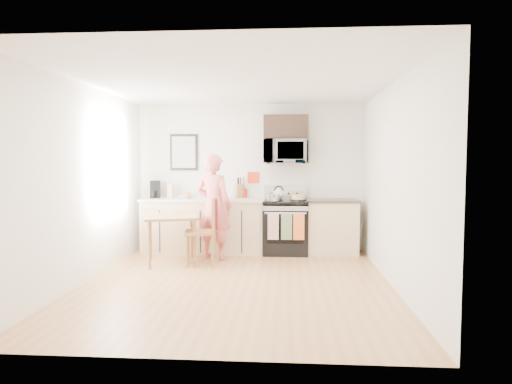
# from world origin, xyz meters

# --- Properties ---
(floor) EXTENTS (4.60, 4.60, 0.00)m
(floor) POSITION_xyz_m (0.00, 0.00, 0.00)
(floor) COLOR #AC7442
(floor) RESTS_ON ground
(back_wall) EXTENTS (4.00, 0.04, 2.60)m
(back_wall) POSITION_xyz_m (0.00, 2.30, 1.30)
(back_wall) COLOR white
(back_wall) RESTS_ON floor
(front_wall) EXTENTS (4.00, 0.04, 2.60)m
(front_wall) POSITION_xyz_m (0.00, -2.30, 1.30)
(front_wall) COLOR white
(front_wall) RESTS_ON floor
(left_wall) EXTENTS (0.04, 4.60, 2.60)m
(left_wall) POSITION_xyz_m (-2.00, 0.00, 1.30)
(left_wall) COLOR white
(left_wall) RESTS_ON floor
(right_wall) EXTENTS (0.04, 4.60, 2.60)m
(right_wall) POSITION_xyz_m (2.00, 0.00, 1.30)
(right_wall) COLOR white
(right_wall) RESTS_ON floor
(ceiling) EXTENTS (4.00, 4.60, 0.04)m
(ceiling) POSITION_xyz_m (0.00, 0.00, 2.60)
(ceiling) COLOR white
(ceiling) RESTS_ON back_wall
(window) EXTENTS (0.06, 1.40, 1.50)m
(window) POSITION_xyz_m (-1.96, 0.80, 1.55)
(window) COLOR white
(window) RESTS_ON left_wall
(cabinet_left) EXTENTS (2.10, 0.60, 0.90)m
(cabinet_left) POSITION_xyz_m (-0.80, 2.00, 0.45)
(cabinet_left) COLOR tan
(cabinet_left) RESTS_ON floor
(countertop_left) EXTENTS (2.14, 0.64, 0.04)m
(countertop_left) POSITION_xyz_m (-0.80, 2.00, 0.92)
(countertop_left) COLOR beige
(countertop_left) RESTS_ON cabinet_left
(cabinet_right) EXTENTS (0.84, 0.60, 0.90)m
(cabinet_right) POSITION_xyz_m (1.43, 2.00, 0.45)
(cabinet_right) COLOR tan
(cabinet_right) RESTS_ON floor
(countertop_right) EXTENTS (0.88, 0.64, 0.04)m
(countertop_right) POSITION_xyz_m (1.43, 2.00, 0.92)
(countertop_right) COLOR black
(countertop_right) RESTS_ON cabinet_right
(range) EXTENTS (0.76, 0.70, 1.16)m
(range) POSITION_xyz_m (0.63, 1.98, 0.44)
(range) COLOR black
(range) RESTS_ON floor
(microwave) EXTENTS (0.76, 0.51, 0.42)m
(microwave) POSITION_xyz_m (0.63, 2.08, 1.76)
(microwave) COLOR #AEAFB3
(microwave) RESTS_ON back_wall
(upper_cabinet) EXTENTS (0.76, 0.35, 0.40)m
(upper_cabinet) POSITION_xyz_m (0.63, 2.12, 2.18)
(upper_cabinet) COLOR black
(upper_cabinet) RESTS_ON back_wall
(wall_art) EXTENTS (0.50, 0.04, 0.65)m
(wall_art) POSITION_xyz_m (-1.20, 2.28, 1.75)
(wall_art) COLOR black
(wall_art) RESTS_ON back_wall
(wall_trivet) EXTENTS (0.20, 0.02, 0.20)m
(wall_trivet) POSITION_xyz_m (0.05, 2.28, 1.30)
(wall_trivet) COLOR #B8270F
(wall_trivet) RESTS_ON back_wall
(person) EXTENTS (0.74, 0.63, 1.71)m
(person) POSITION_xyz_m (-0.53, 1.45, 0.86)
(person) COLOR #C33536
(person) RESTS_ON floor
(dining_table) EXTENTS (0.86, 0.86, 0.75)m
(dining_table) POSITION_xyz_m (-1.13, 1.08, 0.66)
(dining_table) COLOR brown
(dining_table) RESTS_ON floor
(chair) EXTENTS (0.55, 0.51, 1.05)m
(chair) POSITION_xyz_m (-0.52, 1.02, 0.68)
(chair) COLOR brown
(chair) RESTS_ON floor
(knife_block) EXTENTS (0.17, 0.19, 0.25)m
(knife_block) POSITION_xyz_m (-0.20, 2.18, 1.06)
(knife_block) COLOR brown
(knife_block) RESTS_ON countertop_left
(utensil_crock) EXTENTS (0.13, 0.13, 0.38)m
(utensil_crock) POSITION_xyz_m (-0.12, 2.22, 1.09)
(utensil_crock) COLOR #B8270F
(utensil_crock) RESTS_ON countertop_left
(fruit_bowl) EXTENTS (0.30, 0.30, 0.11)m
(fruit_bowl) POSITION_xyz_m (-1.13, 2.09, 0.98)
(fruit_bowl) COLOR white
(fruit_bowl) RESTS_ON countertop_left
(milk_carton) EXTENTS (0.09, 0.09, 0.24)m
(milk_carton) POSITION_xyz_m (-1.41, 2.10, 1.06)
(milk_carton) COLOR tan
(milk_carton) RESTS_ON countertop_left
(coffee_maker) EXTENTS (0.21, 0.27, 0.30)m
(coffee_maker) POSITION_xyz_m (-1.69, 2.10, 1.08)
(coffee_maker) COLOR black
(coffee_maker) RESTS_ON countertop_left
(bread_bag) EXTENTS (0.32, 0.20, 0.11)m
(bread_bag) POSITION_xyz_m (-0.51, 1.87, 0.99)
(bread_bag) COLOR tan
(bread_bag) RESTS_ON countertop_left
(cake) EXTENTS (0.29, 0.29, 0.10)m
(cake) POSITION_xyz_m (0.84, 1.96, 0.97)
(cake) COLOR black
(cake) RESTS_ON range
(kettle) EXTENTS (0.19, 0.19, 0.24)m
(kettle) POSITION_xyz_m (0.51, 2.09, 1.03)
(kettle) COLOR white
(kettle) RESTS_ON range
(pot) EXTENTS (0.22, 0.38, 0.11)m
(pot) POSITION_xyz_m (0.42, 1.80, 0.98)
(pot) COLOR #AEAFB3
(pot) RESTS_ON range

